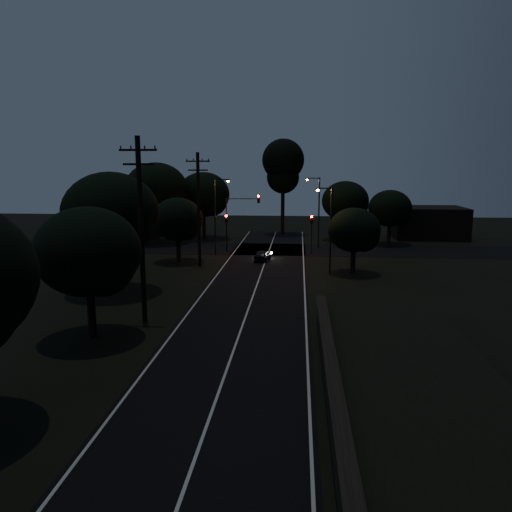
{
  "coord_description": "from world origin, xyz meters",
  "views": [
    {
      "loc": [
        3.22,
        -13.38,
        9.34
      ],
      "look_at": [
        0.0,
        24.0,
        2.5
      ],
      "focal_mm": 35.0,
      "sensor_mm": 36.0,
      "label": 1
    }
  ],
  "objects_px": {
    "signal_mast": "(242,212)",
    "streetlight_a": "(217,211)",
    "utility_pole_mid": "(141,228)",
    "tall_pine": "(283,166)",
    "utility_pole_far": "(199,208)",
    "streetlight_c": "(329,224)",
    "car": "(263,255)",
    "streetlight_b": "(317,207)",
    "signal_left": "(226,226)",
    "signal_right": "(312,227)"
  },
  "relations": [
    {
      "from": "utility_pole_far",
      "to": "tall_pine",
      "type": "height_order",
      "value": "tall_pine"
    },
    {
      "from": "signal_mast",
      "to": "streetlight_b",
      "type": "distance_m",
      "value": 9.15
    },
    {
      "from": "car",
      "to": "tall_pine",
      "type": "bearing_deg",
      "value": -85.26
    },
    {
      "from": "signal_mast",
      "to": "streetlight_a",
      "type": "height_order",
      "value": "streetlight_a"
    },
    {
      "from": "signal_left",
      "to": "streetlight_b",
      "type": "height_order",
      "value": "streetlight_b"
    },
    {
      "from": "signal_mast",
      "to": "streetlight_c",
      "type": "bearing_deg",
      "value": -48.81
    },
    {
      "from": "streetlight_c",
      "to": "utility_pole_mid",
      "type": "bearing_deg",
      "value": -128.26
    },
    {
      "from": "utility_pole_mid",
      "to": "signal_mast",
      "type": "xyz_separation_m",
      "value": [
        3.09,
        24.99,
        -1.4
      ]
    },
    {
      "from": "signal_mast",
      "to": "streetlight_c",
      "type": "distance_m",
      "value": 13.28
    },
    {
      "from": "utility_pole_mid",
      "to": "signal_left",
      "type": "bearing_deg",
      "value": 86.79
    },
    {
      "from": "streetlight_c",
      "to": "car",
      "type": "xyz_separation_m",
      "value": [
        -6.13,
        5.13,
        -3.81
      ]
    },
    {
      "from": "tall_pine",
      "to": "streetlight_c",
      "type": "xyz_separation_m",
      "value": [
        4.83,
        -25.0,
        -4.92
      ]
    },
    {
      "from": "car",
      "to": "utility_pole_far",
      "type": "bearing_deg",
      "value": 37.33
    },
    {
      "from": "signal_left",
      "to": "signal_mast",
      "type": "xyz_separation_m",
      "value": [
        1.69,
        0.0,
        1.5
      ]
    },
    {
      "from": "utility_pole_mid",
      "to": "signal_mast",
      "type": "relative_size",
      "value": 1.76
    },
    {
      "from": "tall_pine",
      "to": "car",
      "type": "distance_m",
      "value": 21.74
    },
    {
      "from": "signal_right",
      "to": "streetlight_c",
      "type": "height_order",
      "value": "streetlight_c"
    },
    {
      "from": "signal_right",
      "to": "streetlight_a",
      "type": "relative_size",
      "value": 0.51
    },
    {
      "from": "streetlight_a",
      "to": "signal_left",
      "type": "bearing_deg",
      "value": 70.41
    },
    {
      "from": "car",
      "to": "signal_left",
      "type": "bearing_deg",
      "value": -39.99
    },
    {
      "from": "signal_mast",
      "to": "utility_pole_far",
      "type": "bearing_deg",
      "value": -111.11
    },
    {
      "from": "utility_pole_mid",
      "to": "streetlight_a",
      "type": "height_order",
      "value": "utility_pole_mid"
    },
    {
      "from": "signal_left",
      "to": "streetlight_a",
      "type": "relative_size",
      "value": 0.51
    },
    {
      "from": "utility_pole_far",
      "to": "streetlight_c",
      "type": "bearing_deg",
      "value": -9.6
    },
    {
      "from": "signal_left",
      "to": "streetlight_c",
      "type": "bearing_deg",
      "value": -43.76
    },
    {
      "from": "utility_pole_mid",
      "to": "streetlight_b",
      "type": "relative_size",
      "value": 1.38
    },
    {
      "from": "utility_pole_mid",
      "to": "signal_mast",
      "type": "height_order",
      "value": "utility_pole_mid"
    },
    {
      "from": "utility_pole_far",
      "to": "streetlight_c",
      "type": "relative_size",
      "value": 1.4
    },
    {
      "from": "tall_pine",
      "to": "signal_left",
      "type": "xyz_separation_m",
      "value": [
        -5.6,
        -15.01,
        -6.44
      ]
    },
    {
      "from": "signal_right",
      "to": "utility_pole_mid",
      "type": "bearing_deg",
      "value": -112.99
    },
    {
      "from": "utility_pole_mid",
      "to": "streetlight_b",
      "type": "bearing_deg",
      "value": 68.7
    },
    {
      "from": "streetlight_c",
      "to": "streetlight_b",
      "type": "bearing_deg",
      "value": 92.14
    },
    {
      "from": "utility_pole_far",
      "to": "streetlight_b",
      "type": "bearing_deg",
      "value": 46.7
    },
    {
      "from": "tall_pine",
      "to": "signal_mast",
      "type": "bearing_deg",
      "value": -104.62
    },
    {
      "from": "streetlight_b",
      "to": "streetlight_c",
      "type": "distance_m",
      "value": 14.01
    },
    {
      "from": "signal_left",
      "to": "signal_right",
      "type": "distance_m",
      "value": 9.2
    },
    {
      "from": "utility_pole_far",
      "to": "streetlight_a",
      "type": "distance_m",
      "value": 6.1
    },
    {
      "from": "utility_pole_far",
      "to": "tall_pine",
      "type": "distance_m",
      "value": 24.34
    },
    {
      "from": "utility_pole_mid",
      "to": "tall_pine",
      "type": "distance_m",
      "value": 40.76
    },
    {
      "from": "utility_pole_far",
      "to": "streetlight_a",
      "type": "height_order",
      "value": "utility_pole_far"
    },
    {
      "from": "utility_pole_far",
      "to": "streetlight_c",
      "type": "distance_m",
      "value": 12.05
    },
    {
      "from": "utility_pole_far",
      "to": "streetlight_c",
      "type": "xyz_separation_m",
      "value": [
        11.83,
        -2.0,
        -1.13
      ]
    },
    {
      "from": "tall_pine",
      "to": "signal_right",
      "type": "relative_size",
      "value": 3.14
    },
    {
      "from": "signal_right",
      "to": "signal_mast",
      "type": "xyz_separation_m",
      "value": [
        -7.51,
        0.0,
        1.5
      ]
    },
    {
      "from": "streetlight_a",
      "to": "streetlight_b",
      "type": "height_order",
      "value": "same"
    },
    {
      "from": "signal_left",
      "to": "streetlight_b",
      "type": "xyz_separation_m",
      "value": [
        9.91,
        4.01,
        1.8
      ]
    },
    {
      "from": "utility_pole_far",
      "to": "streetlight_a",
      "type": "xyz_separation_m",
      "value": [
        0.69,
        6.0,
        -0.85
      ]
    },
    {
      "from": "streetlight_a",
      "to": "utility_pole_mid",
      "type": "bearing_deg",
      "value": -91.73
    },
    {
      "from": "signal_left",
      "to": "streetlight_b",
      "type": "bearing_deg",
      "value": 22.05
    },
    {
      "from": "streetlight_c",
      "to": "car",
      "type": "relative_size",
      "value": 2.38
    }
  ]
}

